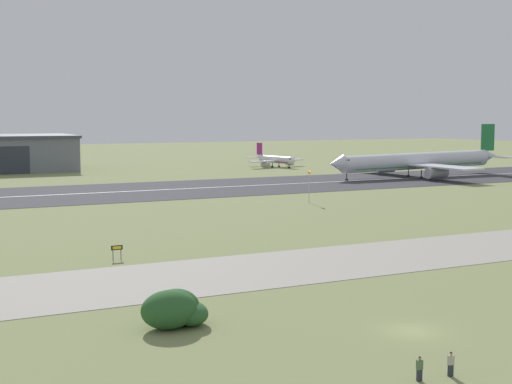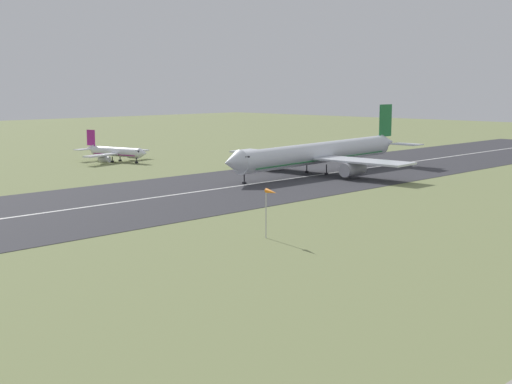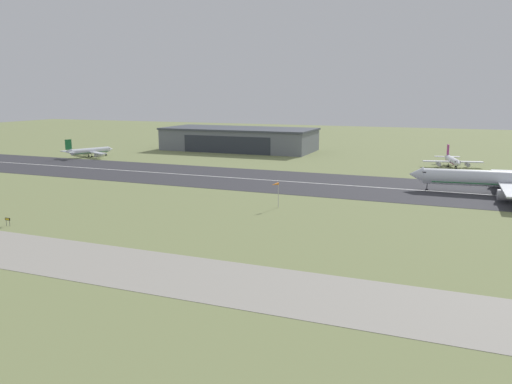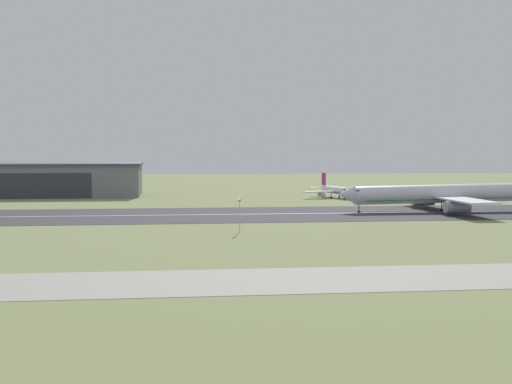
% 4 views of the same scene
% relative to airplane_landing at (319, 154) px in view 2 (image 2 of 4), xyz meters
% --- Properties ---
extents(ground_plane, '(678.66, 678.66, 0.00)m').
position_rel_airplane_landing_xyz_m(ground_plane, '(-91.98, -57.91, -4.42)').
color(ground_plane, '#7A8451').
extents(airplane_landing, '(58.55, 46.56, 14.69)m').
position_rel_airplane_landing_xyz_m(airplane_landing, '(0.00, 0.00, 0.00)').
color(airplane_landing, silver).
rests_on(airplane_landing, ground_plane).
extents(airplane_parked_centre, '(22.24, 20.92, 7.90)m').
position_rel_airplane_landing_xyz_m(airplane_parked_centre, '(-17.02, 52.67, -1.91)').
color(airplane_parked_centre, silver).
rests_on(airplane_parked_centre, ground_plane).
extents(windsock_pole, '(1.37, 2.74, 6.41)m').
position_rel_airplane_landing_xyz_m(windsock_pole, '(-57.42, -39.27, 1.35)').
color(windsock_pole, '#B7B7BC').
rests_on(windsock_pole, ground_plane).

